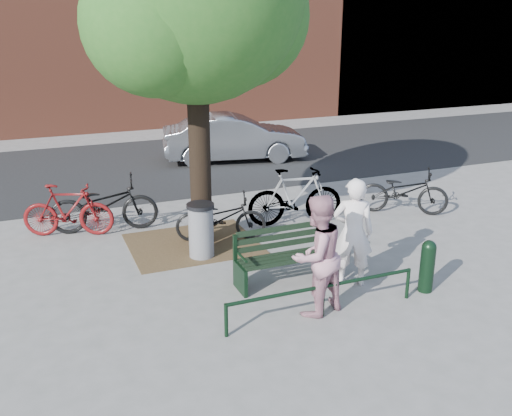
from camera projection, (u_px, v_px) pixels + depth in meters
name	position (u px, v px, depth m)	size (l,w,h in m)	color
ground	(288.00, 282.00, 9.48)	(90.00, 90.00, 0.00)	gray
dirt_pit	(193.00, 244.00, 11.05)	(2.40, 2.00, 0.02)	brown
road	(166.00, 164.00, 16.93)	(40.00, 7.00, 0.01)	black
park_bench	(286.00, 254.00, 9.40)	(1.74, 0.54, 0.97)	black
guard_railing	(323.00, 291.00, 8.30)	(3.06, 0.06, 0.51)	black
street_tree	(198.00, 2.00, 9.72)	(4.20, 3.80, 6.50)	black
person_left	(353.00, 232.00, 9.17)	(0.66, 0.43, 1.81)	white
person_right	(317.00, 256.00, 8.25)	(0.89, 0.69, 1.83)	#B57C8A
bollard	(427.00, 264.00, 9.05)	(0.23, 0.23, 0.87)	black
litter_bin	(201.00, 230.00, 10.32)	(0.50, 0.50, 1.02)	gray
bicycle_a	(104.00, 205.00, 11.56)	(0.75, 2.15, 1.13)	black
bicycle_b	(68.00, 210.00, 11.32)	(0.51, 1.79, 1.08)	#600D0E
bicycle_c	(221.00, 218.00, 11.11)	(0.62, 1.77, 0.93)	black
bicycle_d	(295.00, 197.00, 11.93)	(0.57, 2.03, 1.22)	gray
bicycle_e	(403.00, 191.00, 12.62)	(0.68, 1.94, 1.02)	black
parked_car	(234.00, 138.00, 17.16)	(1.48, 4.25, 1.40)	slate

